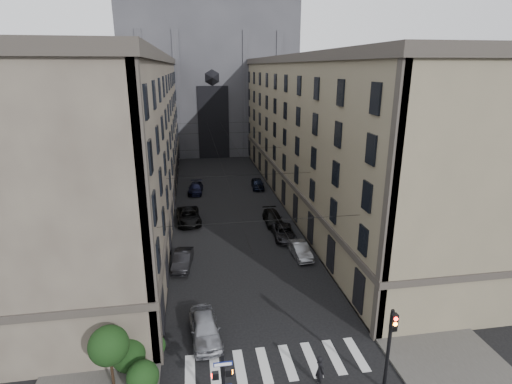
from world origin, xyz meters
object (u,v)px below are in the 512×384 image
car_right_near (300,250)px  car_left_midfar (189,216)px  car_left_near (205,328)px  pedestrian (320,370)px  car_right_midfar (273,218)px  car_right_midnear (284,233)px  traffic_light_right (390,341)px  car_left_midnear (183,260)px  car_right_far (258,184)px  car_left_far (196,188)px  pedestrian_signal_left (223,382)px  gothic_tower (209,65)px

car_right_near → car_left_midfar: bearing=132.3°
car_left_near → pedestrian: size_ratio=2.56×
car_left_near → car_right_midfar: size_ratio=1.01×
pedestrian → car_right_midnear: bearing=-20.1°
traffic_light_right → car_right_near: size_ratio=1.26×
traffic_light_right → car_left_midfar: (-10.83, 27.51, -2.49)m
car_left_midnear → car_right_midfar: car_left_midnear is taller
car_left_near → car_right_near: size_ratio=1.17×
car_right_near → car_right_midfar: bearing=93.1°
car_right_midfar → car_right_far: car_right_far is taller
traffic_light_right → car_left_midnear: 20.32m
car_left_near → car_left_midnear: (-1.60, 10.43, -0.10)m
car_left_far → car_right_midfar: bearing=-51.8°
car_left_midnear → car_right_midfar: (10.25, 9.04, -0.02)m
car_left_midfar → car_left_far: bearing=81.1°
car_left_midnear → car_right_midnear: size_ratio=0.92×
traffic_light_right → car_left_midnear: (-11.40, 16.62, -2.57)m
pedestrian_signal_left → car_right_midnear: 23.39m
car_left_midnear → car_left_midfar: 10.90m
car_right_far → pedestrian_signal_left: bearing=-98.3°
pedestrian_signal_left → traffic_light_right: (9.11, 0.42, 0.97)m
gothic_tower → car_right_midnear: size_ratio=12.29×
car_left_far → pedestrian: bearing=-75.2°
traffic_light_right → gothic_tower: bearing=94.4°
car_right_midfar → car_left_midfar: bearing=169.3°
traffic_light_right → car_left_near: size_ratio=1.08×
car_left_far → pedestrian: (6.32, -38.01, 0.24)m
car_left_midfar → pedestrian: 27.43m
car_right_far → pedestrian: bearing=-90.6°
car_right_near → car_left_near: bearing=-134.2°
gothic_tower → traffic_light_right: bearing=-85.6°
pedestrian_signal_left → car_right_near: size_ratio=0.97×
car_left_near → traffic_light_right: bearing=-37.0°
gothic_tower → car_right_midnear: (4.75, -51.64, -17.14)m
car_left_far → car_right_midfar: size_ratio=1.00×
traffic_light_right → car_left_midnear: bearing=124.4°
pedestrian → car_left_far: bearing=-3.2°
gothic_tower → car_right_midfar: gothic_tower is taller
car_right_midnear → pedestrian: pedestrian is taller
car_left_midnear → car_left_midfar: car_left_midfar is taller
car_right_near → car_right_far: (-0.30, 22.89, 0.06)m
car_left_midnear → car_left_far: size_ratio=0.91×
traffic_light_right → car_left_far: size_ratio=1.08×
car_left_near → car_left_midfar: 21.34m
pedestrian_signal_left → traffic_light_right: 9.18m
gothic_tower → car_left_midnear: 59.23m
car_left_near → car_left_midfar: size_ratio=0.84×
car_right_midnear → car_right_far: size_ratio=1.09×
car_right_near → car_right_far: 22.89m
car_left_midfar → car_right_midfar: 9.85m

